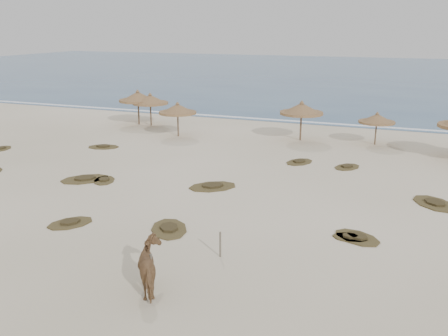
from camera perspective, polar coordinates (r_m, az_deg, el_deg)
The scene contains 23 objects.
ground at distance 22.56m, azimuth -7.82°, elevation -6.16°, with size 160.00×160.00×0.00m, color beige.
ocean at distance 94.14m, azimuth 15.00°, elevation 10.34°, with size 200.00×100.00×0.01m, color navy.
foam_line at distance 46.16m, azimuth 7.90°, elevation 5.32°, with size 70.00×0.60×0.01m, color white.
palapa_0 at distance 43.85m, azimuth -8.43°, elevation 7.70°, with size 3.89×3.89×2.88m.
palapa_1 at distance 44.58m, azimuth -9.82°, elevation 7.97°, with size 4.27×4.27×3.09m.
palapa_2 at distance 39.25m, azimuth -5.32°, elevation 6.69°, with size 3.69×3.69×2.76m.
palapa_3 at distance 38.10m, azimuth 8.85°, elevation 6.65°, with size 4.07×4.07×3.06m.
palapa_4 at distance 37.99m, azimuth 17.07°, elevation 5.38°, with size 3.13×3.13×2.45m.
horse at distance 16.75m, azimuth -8.19°, elevation -11.17°, with size 0.92×2.02×1.71m, color #966E44.
fence_post_near at distance 16.99m, azimuth -8.28°, elevation -11.63°, with size 0.09×0.09×1.25m, color #685F4E.
fence_post_far at distance 19.00m, azimuth -0.43°, elevation -8.73°, with size 0.07×0.07×1.01m, color #685F4E.
scrub_1 at distance 29.40m, azimuth -15.60°, elevation -1.20°, with size 3.19×3.16×0.16m.
scrub_2 at distance 28.89m, azimuth -13.53°, elevation -1.36°, with size 1.79×2.08×0.16m.
scrub_3 at distance 27.04m, azimuth -1.31°, elevation -2.10°, with size 3.14×3.02×0.16m.
scrub_4 at distance 21.44m, azimuth 14.97°, elevation -7.65°, with size 2.45×2.20×0.16m.
scrub_5 at distance 26.59m, azimuth 22.95°, elevation -3.73°, with size 2.90×3.07×0.16m.
scrub_6 at distance 36.87m, azimuth -13.62°, elevation 2.39°, with size 2.56×2.03×0.16m.
scrub_7 at distance 32.22m, azimuth 8.61°, elevation 0.71°, with size 2.10×2.43×0.16m.
scrub_8 at distance 38.67m, azimuth -24.09°, elevation 2.05°, with size 1.52×1.97×0.16m.
scrub_9 at distance 21.69m, azimuth -6.30°, elevation -6.90°, with size 2.52×2.81×0.16m.
scrub_10 at distance 31.65m, azimuth 13.89°, elevation 0.14°, with size 1.98×2.26×0.16m.
scrub_11 at distance 23.18m, azimuth -17.17°, elevation -6.00°, with size 2.22×2.41×0.16m.
scrub_12 at distance 21.36m, azimuth 14.21°, elevation -7.69°, with size 1.46×0.96×0.16m.
Camera 1 is at (10.30, -18.20, 8.46)m, focal length 40.00 mm.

